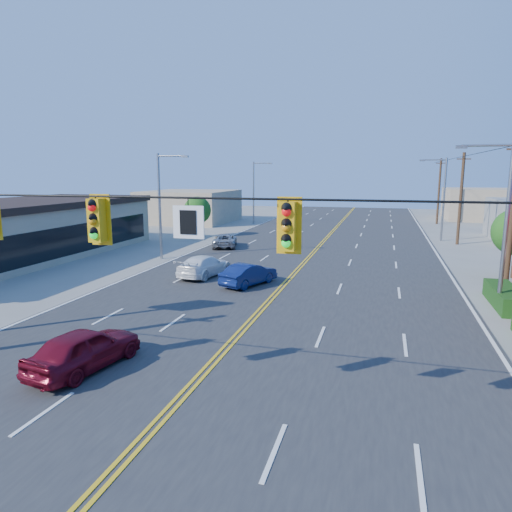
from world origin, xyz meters
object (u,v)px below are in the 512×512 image
(signal_span, at_px, (138,244))
(car_silver, at_px, (225,241))
(car_blue, at_px, (249,275))
(car_white, at_px, (204,267))
(car_magenta, at_px, (85,350))

(signal_span, distance_m, car_silver, 29.77)
(car_blue, bearing_deg, car_white, -2.80)
(car_silver, bearing_deg, car_magenta, 83.40)
(car_white, bearing_deg, car_blue, 164.97)
(car_blue, xyz_separation_m, car_silver, (-6.06, 12.88, -0.05))
(car_magenta, xyz_separation_m, car_silver, (-4.09, 25.56, -0.11))
(car_blue, distance_m, car_white, 3.77)
(car_white, bearing_deg, car_silver, -67.36)
(signal_span, bearing_deg, car_blue, 96.88)
(car_magenta, distance_m, car_silver, 25.88)
(car_magenta, relative_size, car_blue, 1.06)
(car_white, distance_m, car_silver, 11.62)
(car_white, bearing_deg, signal_span, 116.80)
(signal_span, bearing_deg, car_white, 107.25)
(car_magenta, bearing_deg, signal_span, 153.63)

